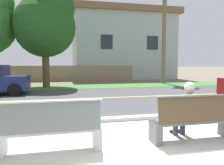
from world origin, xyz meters
TOP-DOWN VIEW (x-y plane):
  - ground_plane at (0.00, 8.00)m, footprint 140.00×140.00m
  - sidewalk_pavement at (0.00, 0.40)m, footprint 44.00×3.60m
  - curb_edge at (0.00, 2.35)m, footprint 44.00×0.30m
  - street_asphalt at (0.00, 6.50)m, footprint 52.00×8.00m
  - road_centre_line at (0.00, 6.50)m, footprint 48.00×0.14m
  - far_verge_grass at (0.00, 11.69)m, footprint 48.00×2.80m
  - bench_left at (-1.45, 0.38)m, footprint 1.83×0.48m
  - bench_right at (1.45, 0.38)m, footprint 1.83×0.48m
  - seated_person_grey at (1.35, 0.55)m, footprint 0.52×0.68m
  - shade_tree_centre at (-2.04, 11.74)m, footprint 4.02×4.02m
  - garden_wall at (-1.07, 16.63)m, footprint 13.00×0.36m
  - house_across_street at (5.23, 19.83)m, footprint 10.82×6.91m

SIDE VIEW (x-z plane):
  - ground_plane at x=0.00m, z-range 0.00..0.00m
  - street_asphalt at x=0.00m, z-range 0.00..0.01m
  - sidewalk_pavement at x=0.00m, z-range 0.00..0.01m
  - far_verge_grass at x=0.00m, z-range 0.00..0.02m
  - road_centre_line at x=0.00m, z-range 0.01..0.01m
  - curb_edge at x=0.00m, z-range 0.00..0.11m
  - bench_left at x=-1.45m, z-range -0.05..0.96m
  - bench_right at x=1.45m, z-range -0.05..0.96m
  - seated_person_grey at x=1.35m, z-range 0.05..1.30m
  - garden_wall at x=-1.07m, z-range 0.00..1.40m
  - house_across_street at x=5.23m, z-range 0.05..7.13m
  - shade_tree_centre at x=-2.04m, z-range 0.99..7.63m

